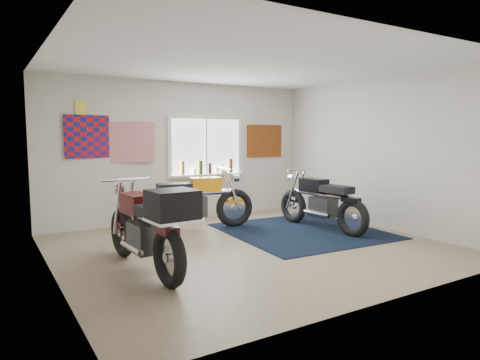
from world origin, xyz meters
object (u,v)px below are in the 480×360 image
black_chrome_bike (321,203)px  yellow_triumph (195,203)px  navy_rug (302,231)px  maroon_tourer (148,227)px

black_chrome_bike → yellow_triumph: bearing=55.0°
navy_rug → yellow_triumph: bearing=144.6°
navy_rug → black_chrome_bike: bearing=-4.3°
black_chrome_bike → maroon_tourer: bearing=97.9°
yellow_triumph → maroon_tourer: size_ratio=1.00×
black_chrome_bike → navy_rug: bearing=80.9°
navy_rug → yellow_triumph: 1.96m
navy_rug → maroon_tourer: bearing=-165.2°
yellow_triumph → navy_rug: bearing=-25.6°
navy_rug → black_chrome_bike: size_ratio=1.25×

